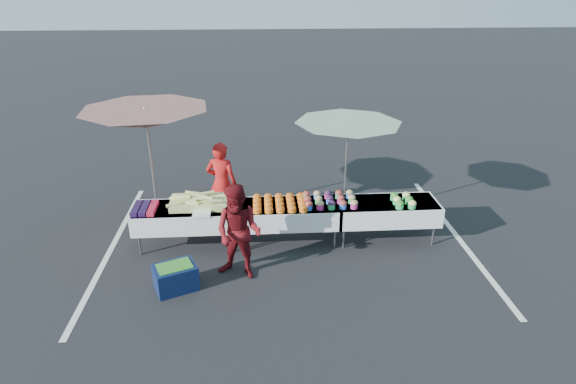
{
  "coord_description": "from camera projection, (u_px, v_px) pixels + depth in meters",
  "views": [
    {
      "loc": [
        -0.51,
        -7.74,
        4.47
      ],
      "look_at": [
        0.0,
        0.0,
        1.0
      ],
      "focal_mm": 30.0,
      "sensor_mm": 36.0,
      "label": 1
    }
  ],
  "objects": [
    {
      "name": "customer",
      "position": [
        239.0,
        233.0,
        7.57
      ],
      "size": [
        0.94,
        0.84,
        1.59
      ],
      "primitive_type": "imported",
      "rotation": [
        0.0,
        0.0,
        -0.37
      ],
      "color": "#5E0E12",
      "rests_on": "ground"
    },
    {
      "name": "carrot_bowls",
      "position": [
        280.0,
        203.0,
        8.56
      ],
      "size": [
        0.95,
        0.69,
        0.11
      ],
      "color": "orange",
      "rests_on": "table_center"
    },
    {
      "name": "berry_punnets",
      "position": [
        145.0,
        208.0,
        8.38
      ],
      "size": [
        0.4,
        0.54,
        0.08
      ],
      "color": "black",
      "rests_on": "table_left"
    },
    {
      "name": "ground",
      "position": [
        288.0,
        241.0,
        8.91
      ],
      "size": [
        80.0,
        80.0,
        0.0
      ],
      "primitive_type": "plane",
      "color": "black"
    },
    {
      "name": "table_left",
      "position": [
        187.0,
        216.0,
        8.56
      ],
      "size": [
        1.86,
        0.81,
        0.75
      ],
      "color": "white",
      "rests_on": "ground"
    },
    {
      "name": "vendor",
      "position": [
        222.0,
        183.0,
        9.28
      ],
      "size": [
        0.69,
        0.55,
        1.66
      ],
      "primitive_type": "imported",
      "rotation": [
        0.0,
        0.0,
        2.86
      ],
      "color": "red",
      "rests_on": "ground"
    },
    {
      "name": "umbrella_right",
      "position": [
        348.0,
        131.0,
        8.93
      ],
      "size": [
        2.05,
        2.05,
        2.05
      ],
      "rotation": [
        0.0,
        0.0,
        -0.02
      ],
      "color": "black",
      "rests_on": "ground"
    },
    {
      "name": "table_center",
      "position": [
        288.0,
        213.0,
        8.67
      ],
      "size": [
        1.86,
        0.81,
        0.75
      ],
      "color": "white",
      "rests_on": "ground"
    },
    {
      "name": "umbrella_left",
      "position": [
        146.0,
        119.0,
        8.61
      ],
      "size": [
        2.86,
        2.86,
        2.37
      ],
      "rotation": [
        0.0,
        0.0,
        -0.28
      ],
      "color": "black",
      "rests_on": "ground"
    },
    {
      "name": "stripe_left",
      "position": [
        112.0,
        247.0,
        8.72
      ],
      "size": [
        0.1,
        5.0,
        0.0
      ],
      "primitive_type": "cube",
      "color": "silver",
      "rests_on": "ground"
    },
    {
      "name": "corn_pile",
      "position": [
        200.0,
        202.0,
        8.51
      ],
      "size": [
        1.16,
        0.57,
        0.26
      ],
      "color": "#9FAD58",
      "rests_on": "table_left"
    },
    {
      "name": "bean_baskets",
      "position": [
        403.0,
        200.0,
        8.6
      ],
      "size": [
        0.36,
        0.5,
        0.15
      ],
      "color": "green",
      "rests_on": "table_right"
    },
    {
      "name": "potato_cups",
      "position": [
        330.0,
        199.0,
        8.61
      ],
      "size": [
        0.94,
        0.58,
        0.16
      ],
      "color": "blue",
      "rests_on": "table_right"
    },
    {
      "name": "stripe_right",
      "position": [
        456.0,
        236.0,
        9.1
      ],
      "size": [
        0.1,
        5.0,
        0.0
      ],
      "primitive_type": "cube",
      "color": "silver",
      "rests_on": "ground"
    },
    {
      "name": "storage_bin",
      "position": [
        176.0,
        277.0,
        7.48
      ],
      "size": [
        0.76,
        0.67,
        0.41
      ],
      "rotation": [
        0.0,
        0.0,
        0.41
      ],
      "color": "#0D1A42",
      "rests_on": "ground"
    },
    {
      "name": "table_right",
      "position": [
        386.0,
        210.0,
        8.78
      ],
      "size": [
        1.86,
        0.81,
        0.75
      ],
      "color": "white",
      "rests_on": "ground"
    },
    {
      "name": "plastic_bags",
      "position": [
        202.0,
        213.0,
        8.23
      ],
      "size": [
        0.3,
        0.25,
        0.05
      ],
      "primitive_type": "cube",
      "color": "white",
      "rests_on": "table_left"
    }
  ]
}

